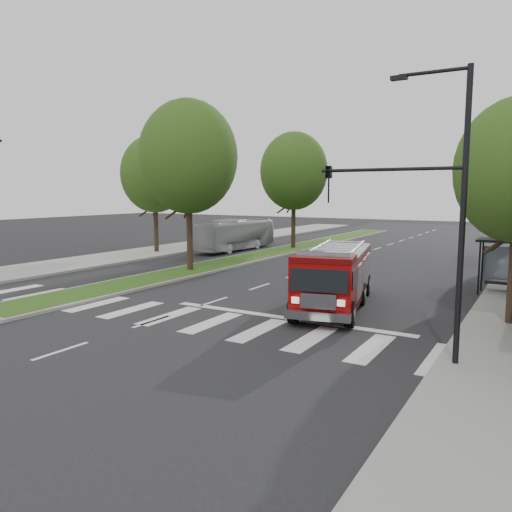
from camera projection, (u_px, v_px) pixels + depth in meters
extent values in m
plane|color=black|center=(214.00, 302.00, 21.89)|extent=(140.00, 140.00, 0.00)
cube|color=gray|center=(134.00, 255.00, 37.72)|extent=(5.00, 80.00, 0.15)
cube|color=gray|center=(282.00, 251.00, 40.28)|extent=(3.00, 50.00, 0.14)
cube|color=#244B15|center=(282.00, 250.00, 40.27)|extent=(2.60, 49.50, 0.02)
cylinder|color=black|center=(479.00, 269.00, 23.12)|extent=(0.08, 0.08, 2.50)
cylinder|color=black|center=(482.00, 265.00, 24.15)|extent=(0.08, 0.08, 2.50)
cylinder|color=black|center=(190.00, 234.00, 29.74)|extent=(0.36, 0.36, 4.62)
ellipsoid|color=#1B360E|center=(188.00, 157.00, 29.17)|extent=(5.80, 5.80, 6.67)
cylinder|color=black|center=(293.00, 223.00, 41.72)|extent=(0.36, 0.36, 4.40)
ellipsoid|color=#1B360E|center=(294.00, 171.00, 41.18)|extent=(5.60, 5.60, 6.44)
cylinder|color=black|center=(156.00, 227.00, 38.92)|extent=(0.36, 0.36, 4.18)
ellipsoid|color=#1B360E|center=(155.00, 174.00, 38.40)|extent=(5.20, 5.20, 5.98)
cylinder|color=black|center=(463.00, 222.00, 13.10)|extent=(0.16, 0.16, 8.00)
cylinder|color=black|center=(434.00, 72.00, 13.06)|extent=(1.80, 0.10, 0.10)
cube|color=black|center=(399.00, 78.00, 13.52)|extent=(0.45, 0.20, 0.12)
cylinder|color=black|center=(389.00, 169.00, 13.93)|extent=(4.00, 0.10, 0.10)
imported|color=black|center=(328.00, 184.00, 14.89)|extent=(0.18, 0.22, 1.10)
cylinder|color=black|center=(505.00, 145.00, 33.15)|extent=(1.80, 0.10, 0.10)
cube|color=black|center=(490.00, 146.00, 33.61)|extent=(0.45, 0.20, 0.12)
cube|color=#570504|center=(335.00, 297.00, 20.78)|extent=(3.79, 7.75, 0.22)
cube|color=#870707|center=(338.00, 272.00, 21.33)|extent=(3.40, 6.02, 1.77)
cube|color=#870707|center=(323.00, 286.00, 18.07)|extent=(2.51, 2.04, 1.86)
cube|color=#B2B2B7|center=(338.00, 250.00, 21.21)|extent=(3.40, 6.02, 0.11)
cylinder|color=#B2B2B7|center=(320.00, 246.00, 21.44)|extent=(1.25, 5.21, 0.09)
cylinder|color=#B2B2B7|center=(357.00, 247.00, 20.95)|extent=(1.25, 5.21, 0.09)
cube|color=silver|center=(317.00, 316.00, 17.21)|extent=(2.32, 0.81, 0.31)
cube|color=#8C99A5|center=(324.00, 254.00, 17.92)|extent=(1.97, 0.73, 0.16)
cylinder|color=black|center=(294.00, 310.00, 18.24)|extent=(0.52, 1.02, 0.98)
cylinder|color=black|center=(350.00, 314.00, 17.62)|extent=(0.52, 1.02, 0.98)
cylinder|color=black|center=(314.00, 291.00, 21.76)|extent=(0.52, 1.02, 0.98)
cylinder|color=black|center=(361.00, 294.00, 21.14)|extent=(0.52, 1.02, 0.98)
cylinder|color=black|center=(323.00, 283.00, 23.77)|extent=(0.52, 1.02, 0.98)
cylinder|color=black|center=(366.00, 285.00, 23.15)|extent=(0.52, 1.02, 0.98)
imported|color=#B0B0B4|center=(236.00, 235.00, 41.18)|extent=(2.25, 9.23, 2.56)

